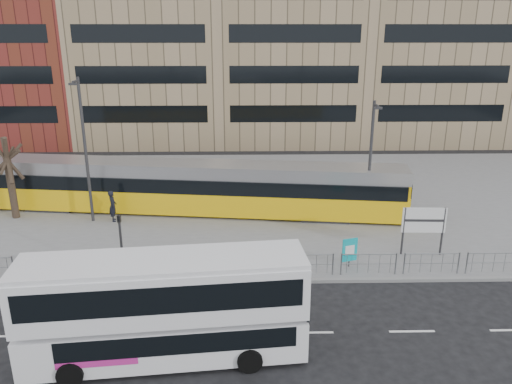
{
  "coord_description": "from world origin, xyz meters",
  "views": [
    {
      "loc": [
        -0.48,
        -20.73,
        11.38
      ],
      "look_at": [
        0.07,
        6.0,
        2.5
      ],
      "focal_mm": 35.0,
      "sensor_mm": 36.0,
      "label": 1
    }
  ],
  "objects_px": {
    "pedestrian": "(113,206)",
    "double_decker_bus": "(165,306)",
    "tram": "(186,187)",
    "lamp_post_west": "(85,146)",
    "ad_panel": "(350,250)",
    "bare_tree": "(3,133)",
    "traffic_light_west": "(121,238)",
    "station_sign": "(424,222)",
    "lamp_post_east": "(371,157)"
  },
  "relations": [
    {
      "from": "bare_tree",
      "to": "traffic_light_west",
      "type": "bearing_deg",
      "value": -42.99
    },
    {
      "from": "bare_tree",
      "to": "lamp_post_west",
      "type": "bearing_deg",
      "value": -8.07
    },
    {
      "from": "bare_tree",
      "to": "double_decker_bus",
      "type": "bearing_deg",
      "value": -50.49
    },
    {
      "from": "lamp_post_east",
      "to": "tram",
      "type": "bearing_deg",
      "value": 169.44
    },
    {
      "from": "pedestrian",
      "to": "traffic_light_west",
      "type": "relative_size",
      "value": 0.62
    },
    {
      "from": "lamp_post_east",
      "to": "pedestrian",
      "type": "bearing_deg",
      "value": 178.25
    },
    {
      "from": "station_sign",
      "to": "bare_tree",
      "type": "xyz_separation_m",
      "value": [
        -23.3,
        5.74,
        3.51
      ]
    },
    {
      "from": "tram",
      "to": "station_sign",
      "type": "height_order",
      "value": "tram"
    },
    {
      "from": "pedestrian",
      "to": "traffic_light_west",
      "type": "bearing_deg",
      "value": -179.53
    },
    {
      "from": "double_decker_bus",
      "to": "traffic_light_west",
      "type": "xyz_separation_m",
      "value": [
        -2.92,
        5.92,
        -0.0
      ]
    },
    {
      "from": "ad_panel",
      "to": "traffic_light_west",
      "type": "height_order",
      "value": "traffic_light_west"
    },
    {
      "from": "station_sign",
      "to": "lamp_post_west",
      "type": "height_order",
      "value": "lamp_post_west"
    },
    {
      "from": "station_sign",
      "to": "pedestrian",
      "type": "xyz_separation_m",
      "value": [
        -17.1,
        5.06,
        -0.82
      ]
    },
    {
      "from": "double_decker_bus",
      "to": "bare_tree",
      "type": "distance_m",
      "value": 18.21
    },
    {
      "from": "station_sign",
      "to": "traffic_light_west",
      "type": "height_order",
      "value": "traffic_light_west"
    },
    {
      "from": "tram",
      "to": "lamp_post_west",
      "type": "distance_m",
      "value": 6.52
    },
    {
      "from": "pedestrian",
      "to": "bare_tree",
      "type": "relative_size",
      "value": 0.25
    },
    {
      "from": "tram",
      "to": "lamp_post_west",
      "type": "height_order",
      "value": "lamp_post_west"
    },
    {
      "from": "pedestrian",
      "to": "double_decker_bus",
      "type": "bearing_deg",
      "value": -175.44
    },
    {
      "from": "pedestrian",
      "to": "lamp_post_west",
      "type": "distance_m",
      "value": 3.93
    },
    {
      "from": "ad_panel",
      "to": "tram",
      "type": "bearing_deg",
      "value": 120.67
    },
    {
      "from": "double_decker_bus",
      "to": "pedestrian",
      "type": "height_order",
      "value": "double_decker_bus"
    },
    {
      "from": "ad_panel",
      "to": "lamp_post_east",
      "type": "distance_m",
      "value": 7.05
    },
    {
      "from": "double_decker_bus",
      "to": "tram",
      "type": "xyz_separation_m",
      "value": [
        -0.94,
        14.73,
        -0.36
      ]
    },
    {
      "from": "tram",
      "to": "lamp_post_west",
      "type": "relative_size",
      "value": 3.19
    },
    {
      "from": "traffic_light_west",
      "to": "tram",
      "type": "bearing_deg",
      "value": 83.99
    },
    {
      "from": "traffic_light_west",
      "to": "bare_tree",
      "type": "bearing_deg",
      "value": 143.66
    },
    {
      "from": "double_decker_bus",
      "to": "lamp_post_west",
      "type": "height_order",
      "value": "lamp_post_west"
    },
    {
      "from": "tram",
      "to": "station_sign",
      "type": "relative_size",
      "value": 10.72
    },
    {
      "from": "lamp_post_east",
      "to": "ad_panel",
      "type": "bearing_deg",
      "value": -110.52
    },
    {
      "from": "double_decker_bus",
      "to": "station_sign",
      "type": "xyz_separation_m",
      "value": [
        11.91,
        8.08,
        -0.2
      ]
    },
    {
      "from": "lamp_post_west",
      "to": "bare_tree",
      "type": "distance_m",
      "value": 5.01
    },
    {
      "from": "station_sign",
      "to": "ad_panel",
      "type": "bearing_deg",
      "value": -159.26
    },
    {
      "from": "tram",
      "to": "pedestrian",
      "type": "bearing_deg",
      "value": -152.29
    },
    {
      "from": "ad_panel",
      "to": "lamp_post_west",
      "type": "bearing_deg",
      "value": 138.83
    },
    {
      "from": "bare_tree",
      "to": "station_sign",
      "type": "bearing_deg",
      "value": -13.83
    },
    {
      "from": "tram",
      "to": "double_decker_bus",
      "type": "bearing_deg",
      "value": -79.18
    },
    {
      "from": "ad_panel",
      "to": "lamp_post_east",
      "type": "relative_size",
      "value": 0.2
    },
    {
      "from": "pedestrian",
      "to": "lamp_post_east",
      "type": "relative_size",
      "value": 0.26
    },
    {
      "from": "double_decker_bus",
      "to": "traffic_light_west",
      "type": "relative_size",
      "value": 3.23
    },
    {
      "from": "lamp_post_west",
      "to": "traffic_light_west",
      "type": "bearing_deg",
      "value": -63.77
    },
    {
      "from": "tram",
      "to": "station_sign",
      "type": "bearing_deg",
      "value": -20.21
    },
    {
      "from": "lamp_post_west",
      "to": "pedestrian",
      "type": "bearing_deg",
      "value": 0.95
    },
    {
      "from": "tram",
      "to": "traffic_light_west",
      "type": "relative_size",
      "value": 8.84
    },
    {
      "from": "ad_panel",
      "to": "lamp_post_east",
      "type": "height_order",
      "value": "lamp_post_east"
    },
    {
      "from": "double_decker_bus",
      "to": "tram",
      "type": "relative_size",
      "value": 0.37
    },
    {
      "from": "double_decker_bus",
      "to": "ad_panel",
      "type": "bearing_deg",
      "value": 34.78
    },
    {
      "from": "double_decker_bus",
      "to": "tram",
      "type": "bearing_deg",
      "value": 87.92
    },
    {
      "from": "traffic_light_west",
      "to": "ad_panel",
      "type": "bearing_deg",
      "value": 11.08
    },
    {
      "from": "tram",
      "to": "pedestrian",
      "type": "height_order",
      "value": "tram"
    }
  ]
}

